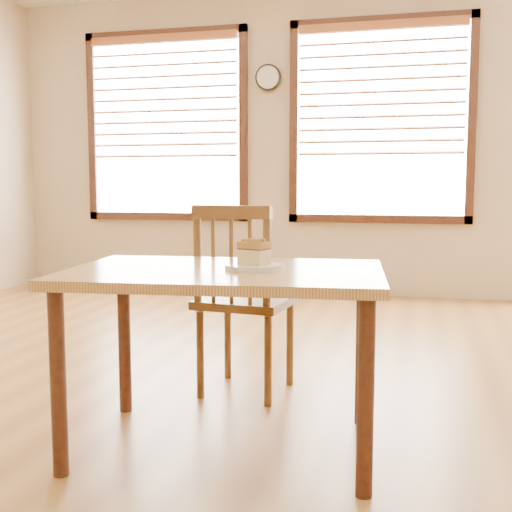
{
  "coord_description": "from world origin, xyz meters",
  "views": [
    {
      "loc": [
        0.67,
        -2.38,
        1.09
      ],
      "look_at": [
        0.03,
        0.15,
        0.8
      ],
      "focal_mm": 45.0,
      "sensor_mm": 36.0,
      "label": 1
    }
  ],
  "objects_px": {
    "cake_slice": "(254,251)",
    "plate": "(254,267)",
    "wall_clock": "(268,77)",
    "cafe_table_main": "(225,291)",
    "cafe_chair_main": "(243,299)"
  },
  "relations": [
    {
      "from": "wall_clock",
      "to": "cafe_chair_main",
      "type": "xyz_separation_m",
      "value": [
        0.61,
        -3.19,
        -1.64
      ]
    },
    {
      "from": "wall_clock",
      "to": "cake_slice",
      "type": "relative_size",
      "value": 1.85
    },
    {
      "from": "cafe_table_main",
      "to": "plate",
      "type": "bearing_deg",
      "value": 8.23
    },
    {
      "from": "cafe_table_main",
      "to": "cafe_chair_main",
      "type": "xyz_separation_m",
      "value": [
        -0.11,
        0.68,
        -0.15
      ]
    },
    {
      "from": "cafe_table_main",
      "to": "cafe_chair_main",
      "type": "distance_m",
      "value": 0.7
    },
    {
      "from": "cafe_table_main",
      "to": "cafe_chair_main",
      "type": "height_order",
      "value": "cafe_chair_main"
    },
    {
      "from": "cafe_table_main",
      "to": "wall_clock",
      "type": "bearing_deg",
      "value": 94.84
    },
    {
      "from": "cafe_chair_main",
      "to": "cake_slice",
      "type": "height_order",
      "value": "cafe_chair_main"
    },
    {
      "from": "cafe_chair_main",
      "to": "cake_slice",
      "type": "distance_m",
      "value": 0.76
    },
    {
      "from": "plate",
      "to": "cake_slice",
      "type": "relative_size",
      "value": 1.7
    },
    {
      "from": "cake_slice",
      "to": "plate",
      "type": "bearing_deg",
      "value": -7.71
    },
    {
      "from": "plate",
      "to": "cake_slice",
      "type": "distance_m",
      "value": 0.06
    },
    {
      "from": "wall_clock",
      "to": "cafe_table_main",
      "type": "xyz_separation_m",
      "value": [
        0.72,
        -3.87,
        -1.49
      ]
    },
    {
      "from": "cafe_chair_main",
      "to": "cake_slice",
      "type": "relative_size",
      "value": 7.14
    },
    {
      "from": "cake_slice",
      "to": "cafe_table_main",
      "type": "bearing_deg",
      "value": -144.34
    }
  ]
}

